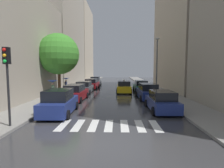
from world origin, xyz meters
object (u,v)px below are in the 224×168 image
object	(u,v)px
parked_car_left_second	(75,93)
parked_car_left_third	(84,88)
pedestrian_near_tree	(53,85)
street_tree_left	(59,54)
parked_car_left_fourth	(92,84)
parked_car_left_nearest	(59,103)
parked_car_right_third	(141,87)
parked_car_right_second	(148,92)
taxi_midroad	(124,87)
traffic_light_left_corner	(7,69)
pedestrian_foreground	(66,82)
lamp_post_right	(157,62)
parked_car_right_nearest	(162,102)
parked_car_left_fifth	(95,81)

from	to	relation	value
parked_car_left_second	parked_car_left_third	distance (m)	5.55
pedestrian_near_tree	street_tree_left	distance (m)	3.84
parked_car_left_third	parked_car_left_fourth	bearing A→B (deg)	-1.47
parked_car_left_nearest	parked_car_right_third	size ratio (longest dim) A/B	1.01
parked_car_left_fourth	parked_car_right_second	distance (m)	12.49
parked_car_right_third	taxi_midroad	distance (m)	2.52
parked_car_left_fourth	traffic_light_left_corner	world-z (taller)	traffic_light_left_corner
pedestrian_foreground	lamp_post_right	xyz separation A→B (m)	(11.98, -0.52, 2.68)
parked_car_left_third	parked_car_right_second	distance (m)	8.89
parked_car_right_second	parked_car_right_nearest	bearing A→B (deg)	179.90
parked_car_right_third	pedestrian_near_tree	xyz separation A→B (m)	(-10.54, -5.72, 0.76)
taxi_midroad	street_tree_left	xyz separation A→B (m)	(-7.89, -3.43, 4.25)
taxi_midroad	pedestrian_foreground	bearing A→B (deg)	97.54
parked_car_left_fourth	parked_car_left_second	bearing A→B (deg)	-178.46
parked_car_right_third	parked_car_left_fifth	bearing A→B (deg)	38.83
parked_car_right_third	lamp_post_right	world-z (taller)	lamp_post_right
parked_car_left_fifth	parked_car_right_nearest	distance (m)	22.12
parked_car_left_second	taxi_midroad	bearing A→B (deg)	-37.03
parked_car_left_fifth	pedestrian_foreground	xyz separation A→B (m)	(-2.63, -10.93, 0.72)
parked_car_left_second	street_tree_left	bearing A→B (deg)	43.66
parked_car_left_nearest	traffic_light_left_corner	xyz separation A→B (m)	(-1.74, -3.14, 2.44)
parked_car_left_third	parked_car_right_third	bearing A→B (deg)	-77.92
parked_car_left_fifth	pedestrian_foreground	size ratio (longest dim) A/B	2.38
parked_car_left_second	parked_car_right_nearest	size ratio (longest dim) A/B	1.10
lamp_post_right	parked_car_left_second	bearing A→B (deg)	-152.04
lamp_post_right	parked_car_left_third	bearing A→B (deg)	176.65
parked_car_left_second	parked_car_right_nearest	bearing A→B (deg)	-116.47
parked_car_left_third	taxi_midroad	xyz separation A→B (m)	(5.37, 0.87, 0.01)
pedestrian_near_tree	parked_car_right_third	bearing A→B (deg)	42.47
pedestrian_near_tree	parked_car_left_fifth	bearing A→B (deg)	93.07
parked_car_right_third	pedestrian_foreground	bearing A→B (deg)	98.39
parked_car_left_fifth	parked_car_right_nearest	world-z (taller)	parked_car_left_fifth
parked_car_left_fifth	parked_car_right_third	distance (m)	12.05
pedestrian_foreground	traffic_light_left_corner	world-z (taller)	traffic_light_left_corner
parked_car_right_third	pedestrian_foreground	xyz separation A→B (m)	(-10.26, -1.60, 0.76)
parked_car_right_second	pedestrian_foreground	world-z (taller)	pedestrian_foreground
parked_car_left_fifth	pedestrian_near_tree	bearing A→B (deg)	169.94
taxi_midroad	parked_car_left_fifth	bearing A→B (deg)	28.45
pedestrian_foreground	street_tree_left	xyz separation A→B (m)	(-0.05, -2.52, 3.49)
parked_car_left_nearest	street_tree_left	distance (m)	9.82
traffic_light_left_corner	pedestrian_foreground	bearing A→B (deg)	93.99
parked_car_right_second	parked_car_left_third	bearing A→B (deg)	58.67
parked_car_right_second	pedestrian_near_tree	size ratio (longest dim) A/B	2.59
parked_car_left_nearest	parked_car_left_second	distance (m)	5.46
traffic_light_left_corner	lamp_post_right	bearing A→B (deg)	51.00
parked_car_left_fifth	traffic_light_left_corner	size ratio (longest dim) A/B	1.05
parked_car_left_fourth	taxi_midroad	xyz separation A→B (m)	(5.16, -4.72, -0.00)
street_tree_left	traffic_light_left_corner	xyz separation A→B (m)	(1.04, -11.58, -1.73)
parked_car_left_second	parked_car_right_second	size ratio (longest dim) A/B	0.99
street_tree_left	pedestrian_foreground	bearing A→B (deg)	88.81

